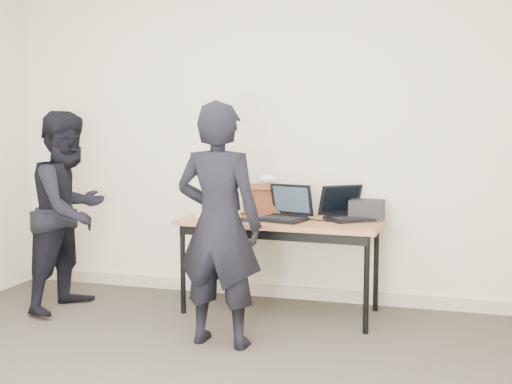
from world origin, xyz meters
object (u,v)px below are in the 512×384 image
at_px(laptop_right, 347,212).
at_px(leather_satchel, 264,199).
at_px(person_observer, 70,211).
at_px(person_typist, 219,225).
at_px(equipment_box, 367,210).
at_px(desk, 280,227).
at_px(laptop_beige, 221,211).
at_px(laptop_center, 285,212).

xyz_separation_m(laptop_right, leather_satchel, (-0.67, 0.08, 0.07)).
xyz_separation_m(leather_satchel, person_observer, (-1.42, -0.53, -0.08)).
bearing_deg(leather_satchel, person_typist, -94.24).
relative_size(leather_satchel, person_observer, 0.24).
bearing_deg(equipment_box, leather_satchel, 177.48).
xyz_separation_m(leather_satchel, person_typist, (-0.05, -0.96, -0.06)).
relative_size(desk, laptop_beige, 4.42).
height_order(laptop_center, person_typist, person_typist).
bearing_deg(laptop_right, laptop_center, 160.62).
xyz_separation_m(equipment_box, person_typist, (-0.86, -0.93, -0.01)).
relative_size(desk, person_observer, 1.00).
xyz_separation_m(desk, leather_satchel, (-0.18, 0.23, 0.19)).
relative_size(equipment_box, person_observer, 0.16).
bearing_deg(desk, person_observer, -165.65).
distance_m(desk, laptop_beige, 0.49).
bearing_deg(leather_satchel, desk, -52.83).
xyz_separation_m(laptop_right, person_typist, (-0.72, -0.88, 0.01)).
bearing_deg(leather_satchel, equipment_box, -3.53).
bearing_deg(person_observer, person_typist, -100.48).
distance_m(laptop_center, leather_satchel, 0.32).
relative_size(desk, leather_satchel, 4.24).
height_order(desk, laptop_right, laptop_right).
distance_m(laptop_right, leather_satchel, 0.68).
xyz_separation_m(laptop_center, leather_satchel, (-0.22, 0.23, 0.07)).
bearing_deg(person_observer, laptop_right, -70.92).
distance_m(laptop_center, person_typist, 0.79).
bearing_deg(person_typist, laptop_beige, -68.18).
xyz_separation_m(laptop_center, person_typist, (-0.27, -0.74, 0.01)).
distance_m(leather_satchel, equipment_box, 0.81).
height_order(laptop_center, laptop_right, laptop_center).
bearing_deg(person_observer, equipment_box, -70.50).
bearing_deg(equipment_box, laptop_beige, -170.99).
xyz_separation_m(laptop_beige, person_observer, (-1.13, -0.32, 0.00)).
height_order(desk, leather_satchel, leather_satchel).
height_order(laptop_center, equipment_box, laptop_center).
bearing_deg(desk, laptop_center, 5.66).
xyz_separation_m(laptop_right, person_observer, (-2.09, -0.45, -0.01)).
bearing_deg(laptop_beige, laptop_right, 28.68).
distance_m(desk, laptop_right, 0.52).
height_order(laptop_right, person_observer, person_observer).
height_order(laptop_center, person_observer, person_observer).
bearing_deg(person_observer, laptop_beige, -67.13).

